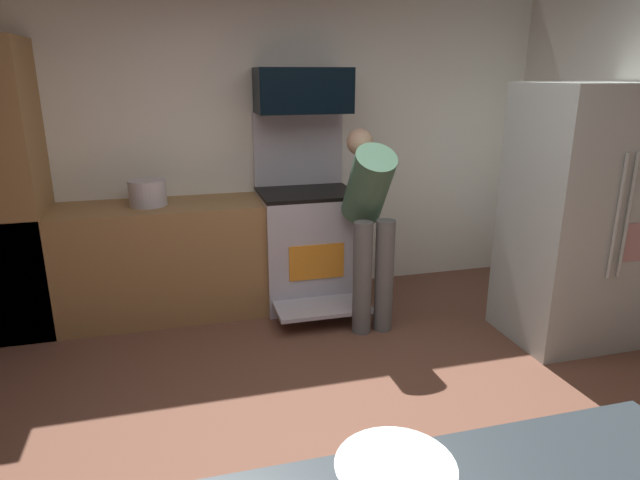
# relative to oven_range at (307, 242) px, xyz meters

# --- Properties ---
(ground_plane) EXTENTS (5.20, 4.80, 0.02)m
(ground_plane) POSITION_rel_oven_range_xyz_m (-0.34, -1.97, -0.52)
(ground_plane) COLOR brown
(wall_back) EXTENTS (5.20, 0.12, 2.60)m
(wall_back) POSITION_rel_oven_range_xyz_m (-0.34, 0.37, 0.79)
(wall_back) COLOR white
(wall_back) RESTS_ON ground
(lower_cabinet_run) EXTENTS (2.40, 0.60, 0.90)m
(lower_cabinet_run) POSITION_rel_oven_range_xyz_m (-1.24, 0.01, -0.06)
(lower_cabinet_run) COLOR #986F43
(lower_cabinet_run) RESTS_ON ground
(oven_range) EXTENTS (0.76, 1.00, 1.56)m
(oven_range) POSITION_rel_oven_range_xyz_m (0.00, 0.00, 0.00)
(oven_range) COLOR #BAB8C7
(oven_range) RESTS_ON ground
(microwave) EXTENTS (0.74, 0.38, 0.35)m
(microwave) POSITION_rel_oven_range_xyz_m (0.00, 0.09, 1.22)
(microwave) COLOR black
(microwave) RESTS_ON oven_range
(refrigerator) EXTENTS (0.87, 0.74, 1.81)m
(refrigerator) POSITION_rel_oven_range_xyz_m (1.69, -1.14, 0.39)
(refrigerator) COLOR #B6C2BF
(refrigerator) RESTS_ON ground
(person_cook) EXTENTS (0.31, 0.59, 1.47)m
(person_cook) POSITION_rel_oven_range_xyz_m (0.33, -0.59, 0.35)
(person_cook) COLOR slate
(person_cook) RESTS_ON ground
(mixing_bowl_small) EXTENTS (0.29, 0.29, 0.09)m
(mixing_bowl_small) POSITION_rel_oven_range_xyz_m (-0.57, -3.24, 0.43)
(mixing_bowl_small) COLOR white
(mixing_bowl_small) RESTS_ON counter_island
(stock_pot) EXTENTS (0.28, 0.28, 0.20)m
(stock_pot) POSITION_rel_oven_range_xyz_m (-1.23, 0.01, 0.48)
(stock_pot) COLOR silver
(stock_pot) RESTS_ON lower_cabinet_run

